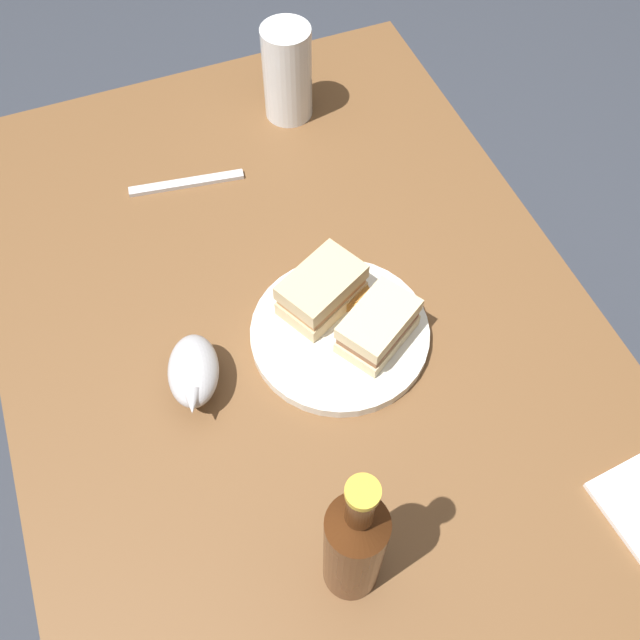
# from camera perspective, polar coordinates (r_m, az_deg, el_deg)

# --- Properties ---
(ground_plane) EXTENTS (6.00, 6.00, 0.00)m
(ground_plane) POSITION_cam_1_polar(r_m,az_deg,el_deg) (1.67, -0.95, -14.73)
(ground_plane) COLOR #333842
(dining_table) EXTENTS (1.16, 0.80, 0.78)m
(dining_table) POSITION_cam_1_polar(r_m,az_deg,el_deg) (1.31, -1.19, -9.56)
(dining_table) COLOR brown
(dining_table) RESTS_ON ground
(plate) EXTENTS (0.24, 0.24, 0.02)m
(plate) POSITION_cam_1_polar(r_m,az_deg,el_deg) (0.95, 1.62, -1.09)
(plate) COLOR silver
(plate) RESTS_ON dining_table
(sandwich_half_left) EXTENTS (0.11, 0.12, 0.06)m
(sandwich_half_left) POSITION_cam_1_polar(r_m,az_deg,el_deg) (0.91, 4.75, -0.53)
(sandwich_half_left) COLOR beige
(sandwich_half_left) RESTS_ON plate
(sandwich_half_right) EXTENTS (0.11, 0.13, 0.06)m
(sandwich_half_right) POSITION_cam_1_polar(r_m,az_deg,el_deg) (0.94, 0.13, 2.43)
(sandwich_half_right) COLOR #CCB284
(sandwich_half_right) RESTS_ON plate
(potato_wedge_front) EXTENTS (0.05, 0.05, 0.02)m
(potato_wedge_front) POSITION_cam_1_polar(r_m,az_deg,el_deg) (0.96, 1.80, 1.89)
(potato_wedge_front) COLOR gold
(potato_wedge_front) RESTS_ON plate
(potato_wedge_middle) EXTENTS (0.03, 0.05, 0.02)m
(potato_wedge_middle) POSITION_cam_1_polar(r_m,az_deg,el_deg) (0.98, 0.50, 3.56)
(potato_wedge_middle) COLOR #B77F33
(potato_wedge_middle) RESTS_ON plate
(potato_wedge_back) EXTENTS (0.02, 0.05, 0.02)m
(potato_wedge_back) POSITION_cam_1_polar(r_m,az_deg,el_deg) (0.94, 4.15, 0.42)
(potato_wedge_back) COLOR gold
(potato_wedge_back) RESTS_ON plate
(potato_wedge_left_edge) EXTENTS (0.02, 0.05, 0.02)m
(potato_wedge_left_edge) POSITION_cam_1_polar(r_m,az_deg,el_deg) (0.96, 2.79, 1.66)
(potato_wedge_left_edge) COLOR #AD702D
(potato_wedge_left_edge) RESTS_ON plate
(potato_wedge_right_edge) EXTENTS (0.03, 0.04, 0.02)m
(potato_wedge_right_edge) POSITION_cam_1_polar(r_m,az_deg,el_deg) (0.97, 1.88, 2.93)
(potato_wedge_right_edge) COLOR gold
(potato_wedge_right_edge) RESTS_ON plate
(pint_glass) EXTENTS (0.08, 0.08, 0.16)m
(pint_glass) POSITION_cam_1_polar(r_m,az_deg,el_deg) (1.20, -2.65, 19.00)
(pint_glass) COLOR white
(pint_glass) RESTS_ON dining_table
(gravy_boat) EXTENTS (0.12, 0.09, 0.07)m
(gravy_boat) POSITION_cam_1_polar(r_m,az_deg,el_deg) (0.90, -10.24, -4.19)
(gravy_boat) COLOR #B7B7BC
(gravy_boat) RESTS_ON dining_table
(cider_bottle) EXTENTS (0.06, 0.06, 0.28)m
(cider_bottle) POSITION_cam_1_polar(r_m,az_deg,el_deg) (0.73, 2.82, -17.83)
(cider_bottle) COLOR #47230F
(cider_bottle) RESTS_ON dining_table
(fork) EXTENTS (0.04, 0.18, 0.01)m
(fork) POSITION_cam_1_polar(r_m,az_deg,el_deg) (1.14, -10.79, 10.89)
(fork) COLOR silver
(fork) RESTS_ON dining_table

